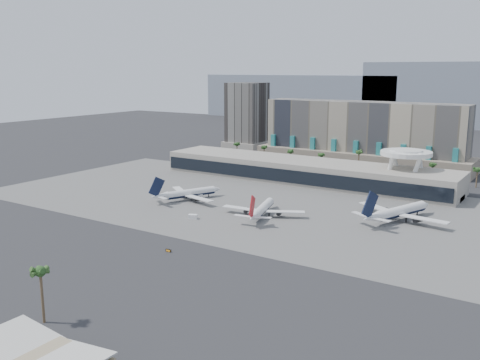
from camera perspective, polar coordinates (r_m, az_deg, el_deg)
The scene contains 15 objects.
ground at distance 214.92m, azimuth -6.37°, elevation -5.22°, with size 900.00×900.00×0.00m, color #232326.
apron_pad at distance 258.13m, azimuth 1.38°, elevation -2.25°, with size 260.00×130.00×0.06m, color #5B5B59.
mountain_ridge at distance 637.64m, azimuth 23.87°, elevation 7.84°, with size 680.00×60.00×70.00m.
hotel at distance 357.09m, azimuth 12.92°, elevation 4.12°, with size 140.00×30.00×42.00m.
office_tower at distance 425.60m, azimuth 0.75°, elevation 6.43°, with size 30.00×30.00×52.00m.
terminal at distance 303.76m, azimuth 6.82°, elevation 1.06°, with size 170.00×32.50×14.50m.
saucer_structure at distance 288.13m, azimuth 17.29°, elevation 2.44°, with size 26.00×26.00×21.89m.
palm_row at distance 331.89m, azimuth 10.62°, elevation 2.55°, with size 157.80×2.80×13.10m.
airliner_left at distance 260.67m, azimuth -5.59°, elevation -1.40°, with size 35.10×36.13×13.39m.
airliner_centre at distance 230.83m, azimuth 2.38°, elevation -3.10°, with size 35.88×37.19×13.16m.
airliner_right at distance 233.83m, azimuth 16.55°, elevation -3.25°, with size 41.77×43.16×15.54m.
service_vehicle_a at distance 263.61m, azimuth -4.54°, elevation -1.73°, with size 4.71×2.30×2.30m, color white.
service_vehicle_b at distance 228.48m, azimuth -5.04°, elevation -3.91°, with size 3.69×2.11×1.90m, color white.
taxiway_sign at distance 189.26m, azimuth -7.65°, elevation -7.47°, with size 2.25×0.54×1.02m.
near_palm_b at distance 142.88m, azimuth -20.49°, elevation -9.69°, with size 6.00×6.00×14.99m.
Camera 1 is at (131.14, -158.37, 62.52)m, focal length 40.00 mm.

